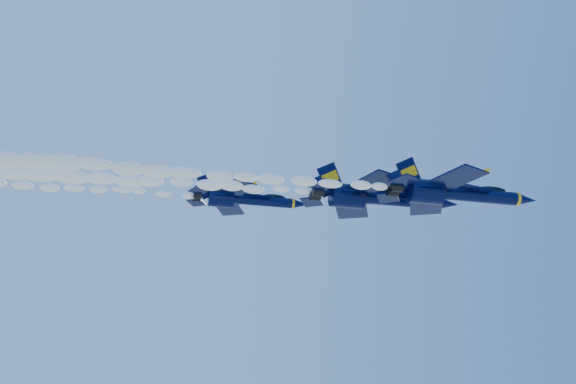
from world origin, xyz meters
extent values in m
cylinder|color=black|center=(17.40, -14.35, 148.33)|extent=(8.77, 1.46, 1.46)
ellipsoid|color=black|center=(11.26, -14.35, 148.28)|extent=(1.52, 2.63, 6.23)
cone|color=black|center=(23.05, -14.35, 148.33)|extent=(2.53, 1.46, 1.46)
cylinder|color=#FFB20D|center=(21.88, -14.35, 148.33)|extent=(0.34, 1.52, 1.52)
ellipsoid|color=black|center=(19.06, -14.35, 149.06)|extent=(3.51, 1.14, 0.96)
cube|color=#FFB20D|center=(19.06, -14.35, 148.77)|extent=(4.09, 0.97, 0.18)
cube|color=black|center=(13.02, -18.24, 148.33)|extent=(5.22, 6.19, 0.18)
cube|color=black|center=(13.02, -10.45, 148.33)|extent=(5.22, 6.19, 0.18)
cube|color=#FFB20D|center=(14.38, -18.24, 148.42)|extent=(2.35, 4.88, 0.10)
cube|color=#FFB20D|center=(14.38, -10.45, 148.42)|extent=(2.35, 4.88, 0.10)
cube|color=black|center=(9.12, -15.37, 149.79)|extent=(3.17, 1.00, 3.42)
cube|color=black|center=(9.12, -13.32, 149.79)|extent=(3.17, 1.00, 3.42)
cylinder|color=black|center=(7.85, -14.98, 148.23)|extent=(1.17, 1.07, 1.07)
cylinder|color=black|center=(7.85, -13.71, 148.23)|extent=(1.17, 1.07, 1.07)
cube|color=#FFB20D|center=(14.48, -14.35, 149.09)|extent=(10.71, 0.34, 0.08)
ellipsoid|color=white|center=(-12.74, -14.35, 148.02)|extent=(40.21, 1.76, 1.59)
cylinder|color=black|center=(11.92, -5.94, 150.74)|extent=(9.49, 1.58, 1.58)
ellipsoid|color=black|center=(5.27, -5.94, 150.69)|extent=(1.65, 2.85, 6.75)
cone|color=black|center=(18.04, -5.94, 150.74)|extent=(2.74, 1.58, 1.58)
cylinder|color=#FFB20D|center=(16.77, -5.94, 150.74)|extent=(0.37, 1.65, 1.65)
ellipsoid|color=black|center=(13.71, -5.94, 151.53)|extent=(3.80, 1.23, 1.04)
cube|color=#FFB20D|center=(13.71, -5.94, 151.22)|extent=(4.43, 1.05, 0.19)
cube|color=black|center=(7.17, -10.16, 150.74)|extent=(5.66, 6.70, 0.19)
cube|color=black|center=(7.17, -1.72, 150.74)|extent=(5.66, 6.70, 0.19)
cube|color=#FFB20D|center=(8.65, -10.16, 150.85)|extent=(2.54, 5.28, 0.11)
cube|color=#FFB20D|center=(8.65, -1.72, 150.85)|extent=(2.54, 5.28, 0.11)
cube|color=black|center=(2.95, -7.05, 152.33)|extent=(3.44, 1.09, 3.70)
cube|color=black|center=(2.95, -4.84, 152.33)|extent=(3.44, 1.09, 3.70)
cylinder|color=black|center=(1.58, -6.63, 150.64)|extent=(1.27, 1.16, 1.16)
cylinder|color=black|center=(1.58, -5.26, 150.64)|extent=(1.27, 1.16, 1.16)
cube|color=#FFB20D|center=(8.75, -5.94, 151.57)|extent=(11.60, 0.37, 0.08)
ellipsoid|color=white|center=(-19.05, -5.94, 150.43)|extent=(40.21, 1.91, 1.72)
cylinder|color=black|center=(-2.70, 5.89, 154.06)|extent=(8.01, 1.34, 1.34)
ellipsoid|color=black|center=(-8.31, 5.89, 154.01)|extent=(1.39, 2.40, 5.70)
cone|color=black|center=(2.46, 5.89, 154.06)|extent=(2.31, 1.34, 1.34)
cylinder|color=#FFB20D|center=(1.39, 5.89, 154.06)|extent=(0.31, 1.39, 1.39)
ellipsoid|color=black|center=(-1.19, 5.89, 154.72)|extent=(3.20, 1.04, 0.88)
cube|color=#FFB20D|center=(-1.19, 5.89, 154.46)|extent=(3.74, 0.89, 0.16)
cube|color=black|center=(-6.71, 2.32, 154.06)|extent=(4.77, 5.66, 0.16)
cube|color=black|center=(-6.71, 9.45, 154.06)|extent=(4.77, 5.66, 0.16)
cube|color=#FFB20D|center=(-5.46, 2.32, 154.14)|extent=(2.15, 4.46, 0.09)
cube|color=#FFB20D|center=(-5.46, 9.45, 154.14)|extent=(2.15, 4.46, 0.09)
cube|color=black|center=(-10.27, 4.95, 155.39)|extent=(2.90, 0.92, 3.12)
cube|color=black|center=(-10.27, 6.82, 155.39)|extent=(2.90, 0.92, 3.12)
cylinder|color=black|center=(-11.43, 5.31, 153.97)|extent=(1.07, 0.98, 0.98)
cylinder|color=black|center=(-11.43, 6.46, 153.97)|extent=(1.07, 0.98, 0.98)
cube|color=#FFB20D|center=(-5.37, 5.89, 154.75)|extent=(9.79, 0.31, 0.07)
ellipsoid|color=white|center=(-31.97, 5.89, 153.76)|extent=(40.21, 1.61, 1.45)
camera|label=1|loc=(-16.08, -72.25, 121.70)|focal=40.00mm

